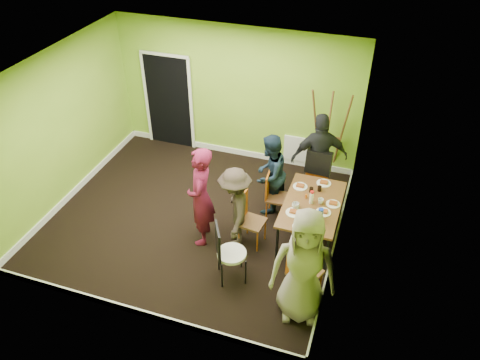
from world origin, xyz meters
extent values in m
plane|color=black|center=(0.00, 0.00, 0.00)|extent=(5.00, 5.00, 0.00)
cube|color=#7EAD2C|center=(0.00, 2.25, 1.40)|extent=(5.00, 0.04, 2.80)
cube|color=#7EAD2C|center=(0.00, -2.25, 1.40)|extent=(5.00, 0.04, 2.80)
cube|color=#7EAD2C|center=(-2.50, 0.00, 1.40)|extent=(0.04, 4.50, 2.80)
cube|color=#7EAD2C|center=(2.50, 0.00, 1.40)|extent=(0.04, 4.50, 2.80)
cube|color=white|center=(0.00, 0.00, 2.80)|extent=(5.00, 4.50, 0.04)
cube|color=black|center=(-1.50, 2.22, 1.02)|extent=(1.00, 0.05, 2.04)
cube|color=white|center=(1.30, 2.22, 0.40)|extent=(0.50, 0.04, 0.55)
cylinder|color=black|center=(1.64, -0.56, 0.35)|extent=(0.04, 0.04, 0.71)
cylinder|color=black|center=(2.42, -0.56, 0.35)|extent=(0.04, 0.04, 0.71)
cylinder|color=black|center=(1.64, 0.82, 0.35)|extent=(0.04, 0.04, 0.71)
cylinder|color=black|center=(2.42, 0.82, 0.35)|extent=(0.04, 0.04, 0.71)
cube|color=brown|center=(2.03, 0.13, 0.73)|extent=(0.90, 1.50, 0.04)
cylinder|color=#CB5E13|center=(1.19, 0.65, 0.21)|extent=(0.02, 0.02, 0.42)
cylinder|color=#CB5E13|center=(1.22, 0.33, 0.21)|extent=(0.02, 0.02, 0.42)
cylinder|color=#CB5E13|center=(1.51, 0.67, 0.21)|extent=(0.02, 0.02, 0.42)
cylinder|color=#CB5E13|center=(1.53, 0.35, 0.21)|extent=(0.02, 0.02, 0.42)
cube|color=brown|center=(1.36, 0.50, 0.42)|extent=(0.40, 0.40, 0.04)
cube|color=#CB5E13|center=(1.19, 0.49, 0.67)|extent=(0.05, 0.36, 0.47)
cylinder|color=#CB5E13|center=(1.00, -0.10, 0.22)|extent=(0.03, 0.03, 0.44)
cylinder|color=#CB5E13|center=(0.96, -0.43, 0.22)|extent=(0.03, 0.03, 0.44)
cylinder|color=#CB5E13|center=(1.33, -0.14, 0.22)|extent=(0.03, 0.03, 0.44)
cylinder|color=#CB5E13|center=(1.29, -0.47, 0.22)|extent=(0.03, 0.03, 0.44)
cube|color=brown|center=(1.15, -0.29, 0.44)|extent=(0.43, 0.43, 0.04)
cube|color=#CB5E13|center=(0.96, -0.27, 0.70)|extent=(0.07, 0.37, 0.49)
cylinder|color=#CB5E13|center=(2.11, 1.07, 0.24)|extent=(0.03, 0.03, 0.48)
cylinder|color=#CB5E13|center=(1.74, 1.09, 0.24)|extent=(0.03, 0.03, 0.48)
cylinder|color=#CB5E13|center=(2.09, 0.71, 0.24)|extent=(0.03, 0.03, 0.48)
cylinder|color=#CB5E13|center=(1.72, 0.73, 0.24)|extent=(0.03, 0.03, 0.48)
cube|color=brown|center=(1.92, 0.90, 0.48)|extent=(0.45, 0.45, 0.04)
cube|color=#CB5E13|center=(1.93, 1.11, 0.77)|extent=(0.41, 0.06, 0.54)
cylinder|color=#CB5E13|center=(1.97, -1.21, 0.23)|extent=(0.03, 0.03, 0.47)
cylinder|color=#CB5E13|center=(2.29, -1.35, 0.23)|extent=(0.03, 0.03, 0.47)
cylinder|color=#CB5E13|center=(2.11, -0.89, 0.23)|extent=(0.03, 0.03, 0.47)
cylinder|color=#CB5E13|center=(2.43, -1.03, 0.23)|extent=(0.03, 0.03, 0.47)
cube|color=brown|center=(2.20, -1.12, 0.47)|extent=(0.55, 0.55, 0.04)
cube|color=#CB5E13|center=(2.12, -1.30, 0.75)|extent=(0.37, 0.19, 0.52)
cylinder|color=black|center=(0.84, -1.05, 0.24)|extent=(0.03, 0.03, 0.48)
cylinder|color=black|center=(1.01, -1.37, 0.24)|extent=(0.03, 0.03, 0.48)
cylinder|color=black|center=(1.15, -0.88, 0.24)|extent=(0.03, 0.03, 0.48)
cylinder|color=black|center=(1.33, -1.19, 0.24)|extent=(0.03, 0.03, 0.48)
cylinder|color=white|center=(1.08, -1.12, 0.49)|extent=(0.45, 0.45, 0.05)
cube|color=black|center=(0.91, -1.22, 0.76)|extent=(0.22, 0.37, 0.53)
cylinder|color=brown|center=(1.69, 2.11, 0.94)|extent=(0.27, 0.44, 1.89)
cylinder|color=brown|center=(2.18, 2.11, 0.94)|extent=(0.27, 0.44, 1.89)
cylinder|color=brown|center=(1.93, 1.83, 0.94)|extent=(0.04, 0.43, 1.85)
cube|color=brown|center=(1.93, 2.06, 0.88)|extent=(0.51, 0.04, 0.04)
cylinder|color=white|center=(1.75, 0.50, 0.76)|extent=(0.25, 0.25, 0.01)
cylinder|color=white|center=(1.80, -0.21, 0.76)|extent=(0.26, 0.26, 0.01)
cylinder|color=white|center=(2.11, 0.72, 0.76)|extent=(0.25, 0.25, 0.01)
cylinder|color=white|center=(1.97, -0.50, 0.76)|extent=(0.23, 0.23, 0.01)
cylinder|color=white|center=(2.35, 0.20, 0.76)|extent=(0.23, 0.23, 0.01)
cylinder|color=white|center=(2.24, -0.05, 0.76)|extent=(0.24, 0.24, 0.01)
cylinder|color=white|center=(2.01, 0.13, 0.85)|extent=(0.06, 0.06, 0.20)
cylinder|color=#1938C2|center=(2.22, -0.24, 0.86)|extent=(0.08, 0.08, 0.21)
cylinder|color=#CB5E13|center=(1.90, 0.23, 0.79)|extent=(0.03, 0.03, 0.07)
cylinder|color=black|center=(1.95, 0.41, 0.79)|extent=(0.07, 0.07, 0.09)
cylinder|color=black|center=(2.07, 0.49, 0.80)|extent=(0.07, 0.07, 0.09)
cylinder|color=black|center=(2.16, -0.37, 0.80)|extent=(0.06, 0.06, 0.09)
imported|color=white|center=(1.80, -0.08, 0.80)|extent=(0.12, 0.12, 0.10)
imported|color=white|center=(2.16, 0.16, 0.79)|extent=(0.10, 0.10, 0.09)
imported|color=maroon|center=(0.33, -0.46, 0.89)|extent=(0.58, 0.74, 1.77)
imported|color=#142332|center=(1.16, 0.67, 0.76)|extent=(0.73, 0.85, 1.52)
imported|color=#322921|center=(0.87, -0.36, 0.73)|extent=(0.82, 1.07, 1.45)
imported|color=black|center=(1.91, 1.30, 0.87)|extent=(1.11, 0.78, 1.75)
imported|color=gray|center=(2.22, -1.45, 0.91)|extent=(0.99, 0.74, 1.83)
camera|label=1|loc=(2.79, -5.84, 5.50)|focal=35.00mm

